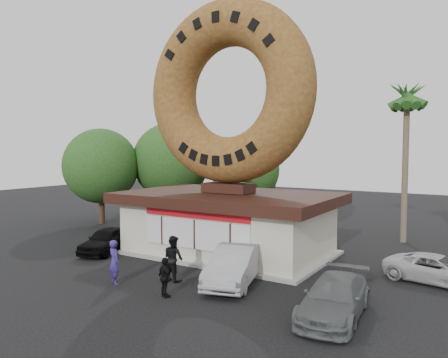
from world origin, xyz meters
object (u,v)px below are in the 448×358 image
street_lamp (277,164)px  car_black (106,240)px  person_center (173,258)px  car_grey (335,298)px  person_right (165,278)px  car_silver (234,265)px  person_left (114,262)px  donut_shop (228,221)px  giant_donut (228,92)px  car_white (438,269)px

street_lamp → car_black: street_lamp is taller
person_center → car_grey: person_center is taller
person_right → car_silver: bearing=-91.3°
person_left → person_right: 2.87m
person_right → car_silver: (1.34, 2.88, 0.00)m
street_lamp → person_right: size_ratio=5.22×
donut_shop → street_lamp: (-1.86, 10.02, 2.72)m
giant_donut → car_white: 12.95m
car_grey → car_white: (2.51, 5.90, -0.07)m
donut_shop → car_black: bearing=-150.3°
car_black → car_white: (15.92, 3.46, -0.09)m
giant_donut → car_black: (-5.75, -3.30, -7.93)m
street_lamp → car_black: bearing=-106.3°
car_silver → car_white: (7.22, 4.51, -0.18)m
street_lamp → person_left: (0.60, -17.05, -3.56)m
car_black → car_white: size_ratio=0.94×
car_grey → car_silver: bearing=158.5°
car_grey → street_lamp: bearing=116.1°
person_right → car_black: 8.34m
giant_donut → car_white: (10.17, 0.16, -8.01)m
street_lamp → car_silver: 15.59m
person_right → car_black: person_right is taller
person_left → giant_donut: bearing=-79.6°
person_left → car_black: bearing=-19.4°
donut_shop → car_black: size_ratio=2.83×
donut_shop → person_right: bearing=-77.4°
car_grey → person_right: bearing=-171.2°
person_left → car_grey: person_left is taller
car_silver → person_right: bearing=-131.4°
giant_donut → car_grey: bearing=-36.8°
street_lamp → person_center: (2.40, -15.39, -3.51)m
person_center → car_silver: 2.63m
person_center → car_black: size_ratio=0.49×
person_right → car_grey: 6.24m
person_left → person_center: 2.45m
street_lamp → person_right: 17.97m
street_lamp → car_white: street_lamp is taller
donut_shop → person_left: (-1.25, -7.04, -0.84)m
car_white → person_right: bearing=141.1°
giant_donut → car_grey: size_ratio=2.12×
person_right → car_white: 11.32m
person_left → car_white: (11.43, 7.21, -0.34)m
street_lamp → person_left: street_lamp is taller
person_center → person_right: bearing=133.6°
car_black → car_grey: 13.63m
car_grey → car_black: bearing=164.6°
donut_shop → car_silver: 5.34m
car_black → car_silver: 8.77m
person_center → car_silver: person_center is taller
person_right → car_white: (8.57, 7.39, -0.18)m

